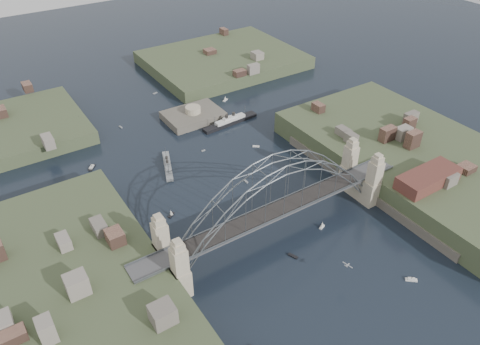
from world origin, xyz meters
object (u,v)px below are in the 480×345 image
naval_cruiser_near (168,166)px  wharf_shed (428,178)px  bridge (277,199)px  fort_island (194,120)px  naval_cruiser_far (78,120)px  ocean_liner (230,122)px

naval_cruiser_near → wharf_shed: bearing=-47.1°
bridge → wharf_shed: (44.00, -14.00, -2.32)m
fort_island → wharf_shed: (32.00, -84.00, 10.34)m
fort_island → wharf_shed: bearing=-69.1°
fort_island → wharf_shed: size_ratio=1.10×
bridge → naval_cruiser_far: bearing=106.2°
wharf_shed → naval_cruiser_near: size_ratio=1.21×
wharf_shed → naval_cruiser_near: wharf_shed is taller
fort_island → wharf_shed: wharf_shed is taller
wharf_shed → naval_cruiser_far: 128.09m
naval_cruiser_near → ocean_liner: ocean_liner is taller
fort_island → ocean_liner: 15.00m
bridge → fort_island: bearing=80.3°
wharf_shed → naval_cruiser_far: wharf_shed is taller
wharf_shed → ocean_liner: 76.78m
wharf_shed → naval_cruiser_near: bearing=132.9°
wharf_shed → naval_cruiser_far: size_ratio=1.19×
bridge → ocean_liner: bearing=69.4°
bridge → naval_cruiser_near: 48.14m
fort_island → ocean_liner: ocean_liner is taller
bridge → ocean_liner: size_ratio=3.50×
naval_cruiser_near → naval_cruiser_far: (-15.69, 46.95, 0.10)m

